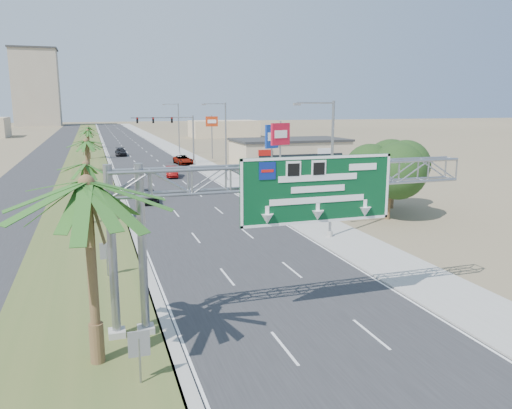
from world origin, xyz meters
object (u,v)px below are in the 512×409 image
object	(u,v)px
car_left_lane	(149,196)
sign_gantry	(281,189)
signal_mast	(181,135)
pole_sign_blue	(272,139)
palm_near	(86,185)
car_far	(121,152)
pole_sign_red_near	(280,138)
car_mid_lane	(172,172)
pole_sign_red_far	(212,125)
store_building	(289,153)
car_right_lane	(183,160)

from	to	relation	value
car_left_lane	sign_gantry	bearing A→B (deg)	-85.38
signal_mast	pole_sign_blue	size ratio (longest dim) A/B	1.38
palm_near	car_left_lane	world-z (taller)	palm_near
car_far	pole_sign_red_near	world-z (taller)	pole_sign_red_near
palm_near	car_mid_lane	xyz separation A→B (m)	(10.48, 49.32, -6.18)
sign_gantry	pole_sign_blue	bearing A→B (deg)	70.59
sign_gantry	pole_sign_red_far	world-z (taller)	pole_sign_red_far
car_left_lane	car_mid_lane	xyz separation A→B (m)	(5.04, 17.36, 0.05)
pole_sign_blue	car_mid_lane	bearing A→B (deg)	147.42
car_mid_lane	car_far	xyz separation A→B (m)	(-4.94, 32.18, -0.01)
signal_mast	pole_sign_red_far	world-z (taller)	signal_mast
car_left_lane	pole_sign_blue	bearing A→B (deg)	29.95
sign_gantry	car_far	xyz separation A→B (m)	(-2.60, 79.57, -5.32)
store_building	car_right_lane	distance (m)	17.69
sign_gantry	car_left_lane	xyz separation A→B (m)	(-2.70, 30.03, -5.35)
store_building	car_left_lane	size ratio (longest dim) A/B	4.36
sign_gantry	car_mid_lane	xyz separation A→B (m)	(2.34, 47.39, -5.31)
palm_near	car_mid_lane	size ratio (longest dim) A/B	1.83
signal_mast	pole_sign_blue	xyz separation A→B (m)	(7.83, -22.15, 0.62)
car_left_lane	car_mid_lane	size ratio (longest dim) A/B	0.91
palm_near	signal_mast	xyz separation A→B (m)	(14.37, 63.97, -2.08)
palm_near	car_far	bearing A→B (deg)	86.11
store_building	pole_sign_red_near	world-z (taller)	pole_sign_red_near
palm_near	pole_sign_red_near	world-z (taller)	palm_near
store_building	car_right_lane	world-z (taller)	store_building
store_building	pole_sign_blue	world-z (taller)	pole_sign_blue
pole_sign_red_far	store_building	bearing A→B (deg)	-52.33
palm_near	pole_sign_red_far	size ratio (longest dim) A/B	1.06
palm_near	store_building	xyz separation A→B (m)	(31.20, 58.00, -4.93)
car_mid_lane	pole_sign_red_far	distance (m)	24.75
car_right_lane	pole_sign_red_far	distance (m)	11.09
store_building	car_right_lane	bearing A→B (deg)	160.37
signal_mast	pole_sign_blue	distance (m)	23.50
car_left_lane	signal_mast	bearing A→B (deg)	73.87
car_right_lane	signal_mast	bearing A→B (deg)	163.18
sign_gantry	car_right_lane	xyz separation A→B (m)	(6.44, 62.00, -5.32)
car_left_lane	car_mid_lane	bearing A→B (deg)	73.28
palm_near	car_far	xyz separation A→B (m)	(5.54, 81.49, -6.19)
car_mid_lane	sign_gantry	bearing A→B (deg)	-85.01
palm_near	car_left_lane	size ratio (longest dim) A/B	2.02
pole_sign_blue	car_far	bearing A→B (deg)	112.78
car_far	pole_sign_red_near	bearing A→B (deg)	-72.67
car_right_lane	car_far	world-z (taller)	same
car_mid_lane	pole_sign_red_near	size ratio (longest dim) A/B	0.57
car_left_lane	car_right_lane	xyz separation A→B (m)	(9.15, 31.97, 0.03)
sign_gantry	pole_sign_red_near	size ratio (longest dim) A/B	2.10
car_right_lane	pole_sign_red_far	bearing A→B (deg)	42.00
palm_near	car_mid_lane	bearing A→B (deg)	78.01
signal_mast	store_building	world-z (taller)	signal_mast
sign_gantry	store_building	world-z (taller)	sign_gantry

